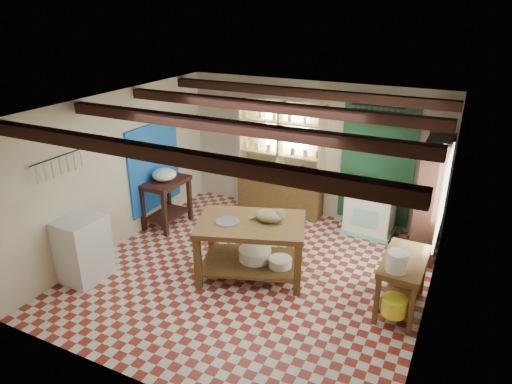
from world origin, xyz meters
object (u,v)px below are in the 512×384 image
at_px(stove, 370,213).
at_px(prep_table, 167,203).
at_px(white_cabinet, 83,249).
at_px(work_table, 251,248).
at_px(cat, 268,216).
at_px(right_counter, 402,284).

xyz_separation_m(stove, prep_table, (-3.48, -1.33, 0.04)).
distance_m(stove, white_cabinet, 4.85).
relative_size(work_table, stove, 1.90).
relative_size(stove, cat, 2.08).
height_order(work_table, prep_table, prep_table).
distance_m(right_counter, cat, 2.07).
height_order(work_table, cat, cat).
height_order(prep_table, white_cabinet, white_cabinet).
bearing_deg(right_counter, stove, 114.94).
height_order(stove, white_cabinet, white_cabinet).
bearing_deg(prep_table, white_cabinet, -90.45).
bearing_deg(right_counter, prep_table, 171.92).
bearing_deg(cat, stove, 32.91).
distance_m(work_table, white_cabinet, 2.51).
xyz_separation_m(work_table, prep_table, (-2.18, 0.82, 0.00)).
bearing_deg(prep_table, work_table, -20.59).
bearing_deg(stove, white_cabinet, -132.80).
relative_size(work_table, cat, 3.96).
height_order(work_table, right_counter, work_table).
bearing_deg(stove, prep_table, -155.65).
bearing_deg(stove, cat, -114.58).
distance_m(stove, cat, 2.37).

